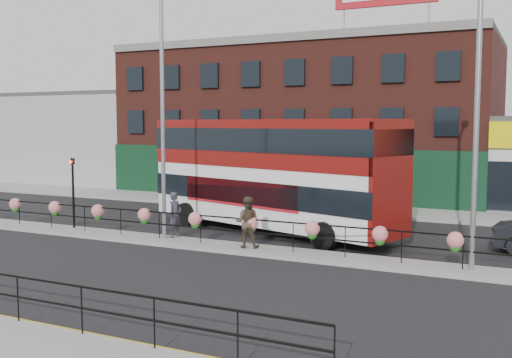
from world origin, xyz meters
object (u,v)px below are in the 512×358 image
at_px(double_decker_bus, 271,164).
at_px(lamp_column_west, 166,88).
at_px(pedestrian_a, 175,215).
at_px(pedestrian_b, 247,222).
at_px(lamp_column_east, 479,67).

bearing_deg(double_decker_bus, lamp_column_west, -130.54).
relative_size(double_decker_bus, lamp_column_west, 1.23).
relative_size(pedestrian_a, pedestrian_b, 0.96).
relative_size(pedestrian_a, lamp_column_west, 0.18).
height_order(pedestrian_b, lamp_column_west, lamp_column_west).
distance_m(double_decker_bus, lamp_column_east, 10.35).
xyz_separation_m(double_decker_bus, pedestrian_a, (-2.83, -3.41, -2.02)).
bearing_deg(lamp_column_west, pedestrian_a, 36.33).
distance_m(double_decker_bus, pedestrian_a, 4.87).
height_order(double_decker_bus, pedestrian_b, double_decker_bus).
xyz_separation_m(double_decker_bus, lamp_column_west, (-3.07, -3.59, 3.23)).
relative_size(double_decker_bus, pedestrian_a, 6.75).
xyz_separation_m(pedestrian_a, pedestrian_b, (3.66, -0.55, 0.03)).
relative_size(double_decker_bus, lamp_column_east, 1.16).
xyz_separation_m(pedestrian_b, lamp_column_west, (-3.91, 0.37, 5.22)).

